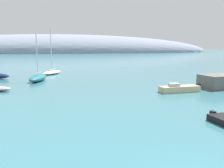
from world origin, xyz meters
TOP-DOWN VIEW (x-y plane):
  - distant_ridge at (-28.26, 196.70)m, footprint 255.45×58.79m
  - sailboat_teal_mid_mooring at (-12.79, 35.32)m, footprint 3.16×6.73m
  - sailboat_white_outer_mooring at (-11.56, 45.58)m, footprint 4.69×6.10m
  - motorboat_sand_foreground at (7.52, 22.74)m, footprint 5.97×2.59m

SIDE VIEW (x-z plane):
  - distant_ridge at x=-28.26m, z-range -14.19..14.19m
  - motorboat_sand_foreground at x=7.52m, z-range -0.16..1.04m
  - sailboat_white_outer_mooring at x=-11.56m, z-range -4.33..5.36m
  - sailboat_teal_mid_mooring at x=-12.79m, z-range -3.54..4.72m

